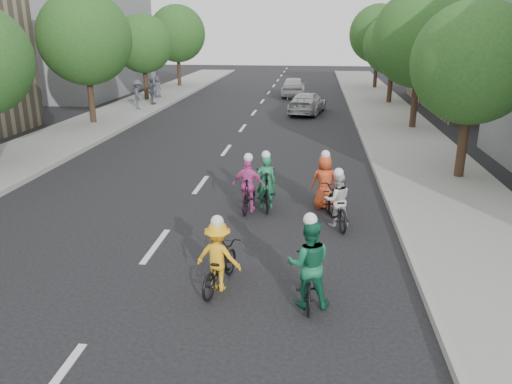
% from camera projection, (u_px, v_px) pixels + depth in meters
% --- Properties ---
extents(ground, '(120.00, 120.00, 0.00)m').
position_uv_depth(ground, '(156.00, 246.00, 12.16)').
color(ground, black).
rests_on(ground, ground).
extents(sidewalk_left, '(4.00, 80.00, 0.15)m').
position_uv_depth(sidewalk_left, '(51.00, 144.00, 22.44)').
color(sidewalk_left, gray).
rests_on(sidewalk_left, ground).
extents(curb_left, '(0.18, 80.00, 0.18)m').
position_uv_depth(curb_left, '(93.00, 145.00, 22.22)').
color(curb_left, '#999993').
rests_on(curb_left, ground).
extents(sidewalk_right, '(4.00, 80.00, 0.15)m').
position_uv_depth(sidewalk_right, '(416.00, 154.00, 20.68)').
color(sidewalk_right, gray).
rests_on(sidewalk_right, ground).
extents(curb_right, '(0.18, 80.00, 0.18)m').
position_uv_depth(curb_right, '(368.00, 152.00, 20.89)').
color(curb_right, '#999993').
rests_on(curb_right, ground).
extents(bldg_sw, '(10.00, 14.00, 8.00)m').
position_uv_depth(bldg_sw, '(64.00, 41.00, 39.05)').
color(bldg_sw, slate).
rests_on(bldg_sw, ground).
extents(bldg_se, '(10.00, 14.00, 8.00)m').
position_uv_depth(bldg_se, '(510.00, 45.00, 31.76)').
color(bldg_se, gray).
rests_on(bldg_se, ground).
extents(tree_l_3, '(4.80, 4.80, 6.93)m').
position_uv_depth(tree_l_3, '(85.00, 38.00, 25.78)').
color(tree_l_3, black).
rests_on(tree_l_3, ground).
extents(tree_l_4, '(4.00, 4.00, 5.97)m').
position_uv_depth(tree_l_4, '(143.00, 44.00, 34.44)').
color(tree_l_4, black).
rests_on(tree_l_4, ground).
extents(tree_l_5, '(4.80, 4.80, 6.93)m').
position_uv_depth(tree_l_5, '(177.00, 34.00, 42.75)').
color(tree_l_5, black).
rests_on(tree_l_5, ground).
extents(tree_r_0, '(4.00, 4.00, 5.97)m').
position_uv_depth(tree_r_0, '(473.00, 63.00, 16.16)').
color(tree_r_0, black).
rests_on(tree_r_0, ground).
extents(tree_r_1, '(4.80, 4.80, 6.93)m').
position_uv_depth(tree_r_1, '(421.00, 39.00, 24.47)').
color(tree_r_1, black).
rests_on(tree_r_1, ground).
extents(tree_r_2, '(4.00, 4.00, 5.97)m').
position_uv_depth(tree_r_2, '(393.00, 44.00, 33.13)').
color(tree_r_2, black).
rests_on(tree_r_2, ground).
extents(tree_r_3, '(4.80, 4.80, 6.93)m').
position_uv_depth(tree_r_3, '(378.00, 34.00, 41.44)').
color(tree_r_3, black).
rests_on(tree_r_3, ground).
extents(cyclist_0, '(0.87, 1.66, 1.89)m').
position_uv_depth(cyclist_0, '(308.00, 270.00, 9.42)').
color(cyclist_0, black).
rests_on(cyclist_0, ground).
extents(cyclist_1, '(0.95, 1.71, 1.73)m').
position_uv_depth(cyclist_1, '(249.00, 190.00, 14.31)').
color(cyclist_1, black).
rests_on(cyclist_1, ground).
extents(cyclist_2, '(0.83, 1.97, 1.74)m').
position_uv_depth(cyclist_2, '(266.00, 187.00, 14.56)').
color(cyclist_2, black).
rests_on(cyclist_2, ground).
extents(cyclist_3, '(1.05, 2.05, 1.60)m').
position_uv_depth(cyclist_3, '(337.00, 204.00, 13.31)').
color(cyclist_3, black).
rests_on(cyclist_3, ground).
extents(cyclist_4, '(1.03, 1.81, 1.61)m').
position_uv_depth(cyclist_4, '(219.00, 262.00, 10.04)').
color(cyclist_4, black).
rests_on(cyclist_4, ground).
extents(cyclist_5, '(0.86, 1.60, 1.75)m').
position_uv_depth(cyclist_5, '(324.00, 188.00, 14.58)').
color(cyclist_5, black).
rests_on(cyclist_5, ground).
extents(follow_car_lead, '(2.57, 4.67, 1.28)m').
position_uv_depth(follow_car_lead, '(307.00, 103.00, 30.51)').
color(follow_car_lead, '#B7B6BB').
rests_on(follow_car_lead, ground).
extents(follow_car_trail, '(1.78, 4.39, 1.49)m').
position_uv_depth(follow_car_trail, '(294.00, 86.00, 38.14)').
color(follow_car_trail, silver).
rests_on(follow_car_trail, ground).
extents(spectator_0, '(1.08, 1.34, 1.82)m').
position_uv_depth(spectator_0, '(138.00, 95.00, 31.09)').
color(spectator_0, '#484955').
rests_on(spectator_0, sidewalk_left).
extents(spectator_1, '(0.51, 1.05, 1.73)m').
position_uv_depth(spectator_1, '(152.00, 91.00, 33.06)').
color(spectator_1, '#4B4B58').
rests_on(spectator_1, sidewalk_left).
extents(spectator_2, '(0.58, 0.80, 1.52)m').
position_uv_depth(spectator_2, '(157.00, 87.00, 36.52)').
color(spectator_2, '#4F4D5A').
rests_on(spectator_2, sidewalk_left).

